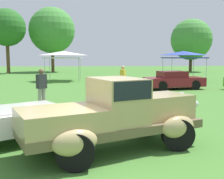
# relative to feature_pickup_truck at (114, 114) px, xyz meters

# --- Properties ---
(ground_plane) EXTENTS (120.00, 120.00, 0.00)m
(ground_plane) POSITION_rel_feature_pickup_truck_xyz_m (-0.58, -0.33, -0.86)
(ground_plane) COLOR #42752D
(feature_pickup_truck) EXTENTS (4.47, 3.07, 1.70)m
(feature_pickup_truck) POSITION_rel_feature_pickup_truck_xyz_m (0.00, 0.00, 0.00)
(feature_pickup_truck) COLOR brown
(feature_pickup_truck) RESTS_ON ground_plane
(show_car_burgundy) EXTENTS (4.15, 2.28, 1.22)m
(show_car_burgundy) POSITION_rel_feature_pickup_truck_xyz_m (5.03, 12.13, -0.27)
(show_car_burgundy) COLOR maroon
(show_car_burgundy) RESTS_ON ground_plane
(spectator_near_truck) EXTENTS (0.45, 0.45, 1.69)m
(spectator_near_truck) POSITION_rel_feature_pickup_truck_xyz_m (-2.64, 5.50, 0.05)
(spectator_near_truck) COLOR #9E998E
(spectator_near_truck) RESTS_ON ground_plane
(spectator_by_row) EXTENTS (0.38, 0.46, 1.69)m
(spectator_by_row) POSITION_rel_feature_pickup_truck_xyz_m (1.25, 9.41, 0.05)
(spectator_by_row) COLOR #7F7056
(spectator_by_row) RESTS_ON ground_plane
(canopy_tent_center_field) EXTENTS (3.24, 3.24, 2.71)m
(canopy_tent_center_field) POSITION_rel_feature_pickup_truck_xyz_m (-3.11, 19.29, 1.56)
(canopy_tent_center_field) COLOR #B7B7BC
(canopy_tent_center_field) RESTS_ON ground_plane
(canopy_tent_right_field) EXTENTS (3.38, 3.38, 2.71)m
(canopy_tent_right_field) POSITION_rel_feature_pickup_truck_xyz_m (7.82, 18.52, 1.56)
(canopy_tent_right_field) COLOR #B7B7BC
(canopy_tent_right_field) RESTS_ON ground_plane
(treeline_far_left) EXTENTS (4.85, 4.85, 8.41)m
(treeline_far_left) POSITION_rel_feature_pickup_truck_xyz_m (-11.52, 31.26, 5.09)
(treeline_far_left) COLOR brown
(treeline_far_left) RESTS_ON ground_plane
(treeline_mid_left) EXTENTS (6.56, 6.56, 9.24)m
(treeline_mid_left) POSITION_rel_feature_pickup_truck_xyz_m (-6.20, 34.72, 5.08)
(treeline_mid_left) COLOR brown
(treeline_mid_left) RESTS_ON ground_plane
(treeline_center) EXTENTS (6.01, 6.01, 7.72)m
(treeline_center) POSITION_rel_feature_pickup_truck_xyz_m (14.11, 34.10, 3.84)
(treeline_center) COLOR #47331E
(treeline_center) RESTS_ON ground_plane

